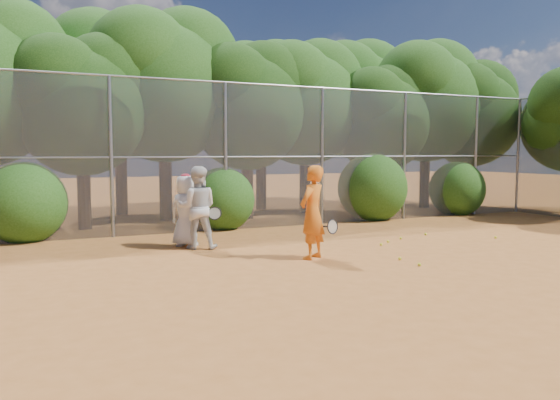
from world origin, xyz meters
TOP-DOWN VIEW (x-y plane):
  - ground at (0.00, 0.00)m, footprint 80.00×80.00m
  - fence_back at (-0.12, 6.00)m, footprint 20.05×0.09m
  - tree_2 at (-4.45, 7.83)m, footprint 3.99×3.47m
  - tree_3 at (-1.94, 8.84)m, footprint 4.89×4.26m
  - tree_4 at (0.55, 8.24)m, footprint 4.19×3.64m
  - tree_5 at (3.06, 9.04)m, footprint 4.51×3.92m
  - tree_6 at (5.55, 8.03)m, footprint 3.86×3.36m
  - tree_7 at (8.06, 8.64)m, footprint 4.77×4.14m
  - tree_8 at (10.05, 8.34)m, footprint 4.25×3.70m
  - tree_10 at (-2.93, 11.05)m, footprint 5.15×4.48m
  - tree_11 at (2.06, 10.64)m, footprint 4.64×4.03m
  - tree_12 at (6.56, 11.24)m, footprint 5.02×4.37m
  - bush_0 at (-6.00, 6.30)m, footprint 2.00×2.00m
  - bush_1 at (-1.00, 6.30)m, footprint 1.80×1.80m
  - bush_2 at (4.00, 6.30)m, footprint 2.20×2.20m
  - bush_3 at (7.50, 6.30)m, footprint 1.90×1.90m
  - player_yellow at (-0.79, 1.41)m, footprint 0.91×0.75m
  - player_teen at (-2.70, 3.88)m, footprint 0.93×0.92m
  - player_white at (-2.54, 3.50)m, footprint 1.06×0.94m
  - ball_0 at (1.73, 2.34)m, footprint 0.07×0.07m
  - ball_1 at (3.30, 2.88)m, footprint 0.07×0.07m
  - ball_2 at (0.67, -0.09)m, footprint 0.07×0.07m
  - ball_3 at (4.50, 1.72)m, footprint 0.07×0.07m
  - ball_4 at (0.69, 0.53)m, footprint 0.07×0.07m
  - ball_5 at (2.30, 2.60)m, footprint 0.07×0.07m
  - ball_6 at (1.34, 2.06)m, footprint 0.07×0.07m

SIDE VIEW (x-z plane):
  - ground at x=0.00m, z-range 0.00..0.00m
  - ball_0 at x=1.73m, z-range 0.00..0.07m
  - ball_1 at x=3.30m, z-range 0.00..0.07m
  - ball_2 at x=0.67m, z-range 0.00..0.07m
  - ball_3 at x=4.50m, z-range 0.00..0.07m
  - ball_4 at x=0.69m, z-range 0.00..0.07m
  - ball_5 at x=2.30m, z-range 0.00..0.07m
  - ball_6 at x=1.34m, z-range 0.00..0.07m
  - player_teen at x=-2.70m, z-range -0.01..1.64m
  - bush_1 at x=-1.00m, z-range 0.00..1.80m
  - player_white at x=-2.54m, z-range 0.00..1.82m
  - player_yellow at x=-0.79m, z-range 0.00..1.87m
  - bush_3 at x=7.50m, z-range 0.00..1.90m
  - bush_0 at x=-6.00m, z-range 0.00..2.00m
  - bush_2 at x=4.00m, z-range 0.00..2.20m
  - fence_back at x=-0.12m, z-range 0.04..4.06m
  - tree_6 at x=5.55m, z-range 0.82..6.11m
  - tree_2 at x=-4.45m, z-range 0.85..6.32m
  - tree_4 at x=0.55m, z-range 0.89..6.62m
  - tree_8 at x=10.05m, z-range 0.91..6.73m
  - tree_5 at x=3.06m, z-range 0.96..7.13m
  - tree_11 at x=2.06m, z-range 0.99..7.34m
  - tree_7 at x=8.06m, z-range 1.02..7.54m
  - tree_3 at x=-1.94m, z-range 1.04..7.75m
  - tree_12 at x=6.56m, z-range 1.07..7.95m
  - tree_10 at x=-2.93m, z-range 1.10..8.16m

